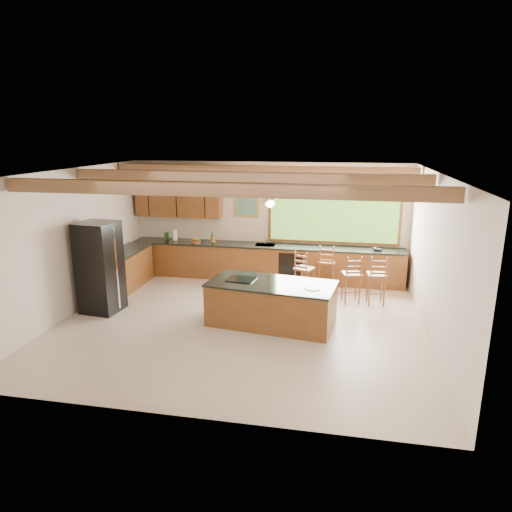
# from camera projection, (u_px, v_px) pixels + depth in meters

# --- Properties ---
(ground) EXTENTS (7.20, 7.20, 0.00)m
(ground) POSITION_uv_depth(u_px,v_px,m) (241.00, 322.00, 9.20)
(ground) COLOR #BEAC9D
(ground) RESTS_ON ground
(room_shell) EXTENTS (7.27, 6.54, 3.02)m
(room_shell) POSITION_uv_depth(u_px,v_px,m) (239.00, 208.00, 9.28)
(room_shell) COLOR beige
(room_shell) RESTS_ON ground
(counter_run) EXTENTS (7.12, 3.10, 1.22)m
(counter_run) POSITION_uv_depth(u_px,v_px,m) (231.00, 264.00, 11.62)
(counter_run) COLOR brown
(counter_run) RESTS_ON ground
(island) EXTENTS (2.60, 1.48, 0.88)m
(island) POSITION_uv_depth(u_px,v_px,m) (271.00, 303.00, 9.03)
(island) COLOR brown
(island) RESTS_ON ground
(refrigerator) EXTENTS (0.82, 0.80, 1.93)m
(refrigerator) POSITION_uv_depth(u_px,v_px,m) (100.00, 267.00, 9.59)
(refrigerator) COLOR black
(refrigerator) RESTS_ON ground
(bar_stool_a) EXTENTS (0.51, 0.51, 1.09)m
(bar_stool_a) POSITION_uv_depth(u_px,v_px,m) (304.00, 270.00, 10.54)
(bar_stool_a) COLOR brown
(bar_stool_a) RESTS_ON ground
(bar_stool_b) EXTENTS (0.48, 0.48, 1.10)m
(bar_stool_b) POSITION_uv_depth(u_px,v_px,m) (352.00, 275.00, 10.10)
(bar_stool_b) COLOR brown
(bar_stool_b) RESTS_ON ground
(bar_stool_c) EXTENTS (0.44, 0.44, 1.11)m
(bar_stool_c) POSITION_uv_depth(u_px,v_px,m) (327.00, 263.00, 11.01)
(bar_stool_c) COLOR brown
(bar_stool_c) RESTS_ON ground
(bar_stool_d) EXTENTS (0.44, 0.44, 1.13)m
(bar_stool_d) POSITION_uv_depth(u_px,v_px,m) (377.00, 276.00, 10.00)
(bar_stool_d) COLOR brown
(bar_stool_d) RESTS_ON ground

